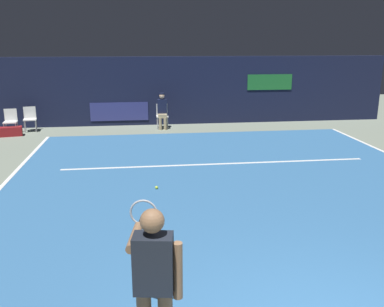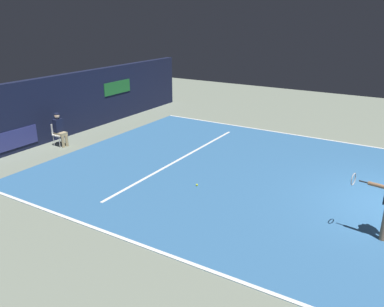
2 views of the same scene
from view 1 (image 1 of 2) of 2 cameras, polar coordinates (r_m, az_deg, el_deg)
ground_plane at (r=8.99m, az=5.96°, el=-5.37°), size 31.29×31.29×0.00m
court_surface at (r=8.99m, az=5.96°, el=-5.34°), size 10.31×12.06×0.01m
line_service at (r=10.94m, az=3.47°, el=-1.46°), size 8.04×0.10×0.01m
back_wall at (r=16.33m, az=-0.27°, el=8.69°), size 15.76×0.33×2.60m
tennis_player at (r=4.02m, az=-5.27°, el=-17.29°), size 0.51×0.99×1.73m
line_judge_on_chair at (r=15.41m, az=-4.13°, el=5.96°), size 0.44×0.53×1.32m
courtside_chair_near at (r=15.77m, az=-23.76°, el=4.25°), size 0.48×0.46×0.88m
courtside_chair_far at (r=16.03m, az=-21.47°, el=4.65°), size 0.50×0.48×0.88m
tennis_ball at (r=9.14m, az=-4.91°, el=-4.70°), size 0.07×0.07×0.07m
equipment_bag at (r=15.52m, az=-23.92°, el=2.78°), size 0.89×0.48×0.32m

